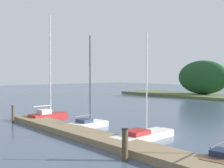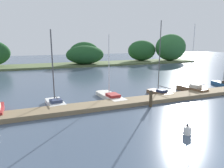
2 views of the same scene
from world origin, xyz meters
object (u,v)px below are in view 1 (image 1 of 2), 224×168
object	(u,v)px
sailboat_1	(89,122)
mooring_piling_1	(125,145)
sailboat_0	(49,115)
sailboat_2	(144,135)
mooring_piling_0	(13,114)

from	to	relation	value
sailboat_1	mooring_piling_1	bearing A→B (deg)	-120.05
mooring_piling_1	sailboat_0	bearing A→B (deg)	167.02
mooring_piling_1	sailboat_1	bearing A→B (deg)	155.11
sailboat_1	sailboat_2	bearing A→B (deg)	-93.55
sailboat_2	mooring_piling_1	distance (m)	4.19
mooring_piling_0	mooring_piling_1	xyz separation A→B (m)	(12.36, -0.07, 0.03)
sailboat_0	sailboat_2	world-z (taller)	sailboat_0
sailboat_0	mooring_piling_1	size ratio (longest dim) A/B	6.02
sailboat_2	mooring_piling_1	bearing A→B (deg)	-152.50
sailboat_1	mooring_piling_1	distance (m)	8.02
sailboat_1	sailboat_2	distance (m)	5.05
sailboat_0	mooring_piling_1	bearing A→B (deg)	-106.57
sailboat_0	sailboat_1	xyz separation A→B (m)	(4.40, 0.68, -0.09)
sailboat_1	mooring_piling_0	world-z (taller)	sailboat_1
sailboat_1	sailboat_2	size ratio (longest dim) A/B	1.06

